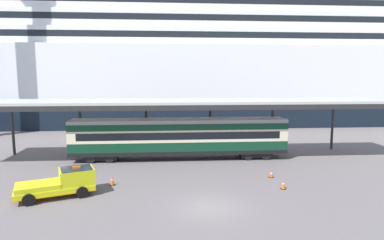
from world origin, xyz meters
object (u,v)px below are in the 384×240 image
traffic_cone_far (283,184)px  traffic_cone_near (271,174)px  train_carriage (179,137)px  cruise_ship (260,56)px  traffic_cone_mid (112,181)px  service_truck (63,182)px

traffic_cone_far → traffic_cone_near: bearing=90.0°
train_carriage → cruise_ship: bearing=62.3°
traffic_cone_near → cruise_ship: bearing=75.9°
train_carriage → traffic_cone_mid: (-5.51, -7.86, -1.93)m
train_carriage → traffic_cone_mid: size_ratio=28.59×
cruise_ship → traffic_cone_far: bearing=-103.2°
cruise_ship → traffic_cone_mid: size_ratio=172.31×
traffic_cone_near → traffic_cone_mid: traffic_cone_mid is taller
traffic_cone_near → traffic_cone_mid: bearing=-175.5°
traffic_cone_near → traffic_cone_far: bearing=-90.0°
service_truck → traffic_cone_near: size_ratio=9.02×
service_truck → traffic_cone_mid: 3.73m
cruise_ship → service_truck: cruise_ship is taller
traffic_cone_near → traffic_cone_far: traffic_cone_far is taller
traffic_cone_near → traffic_cone_mid: (-12.91, -1.01, 0.07)m
traffic_cone_far → traffic_cone_mid: bearing=171.9°
train_carriage → service_truck: size_ratio=3.87×
cruise_ship → service_truck: (-26.11, -43.29, -11.40)m
service_truck → traffic_cone_far: (15.97, 0.19, -0.63)m
cruise_ship → traffic_cone_far: cruise_ship is taller
train_carriage → traffic_cone_far: (7.40, -9.70, -1.95)m
service_truck → traffic_cone_mid: bearing=33.6°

